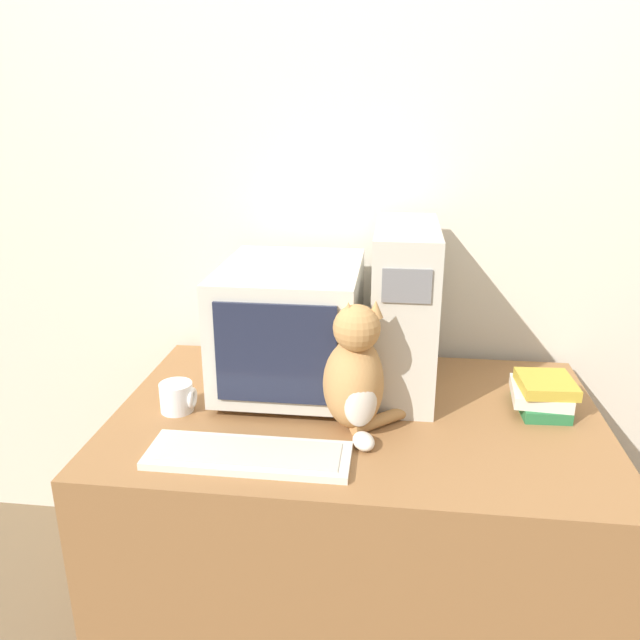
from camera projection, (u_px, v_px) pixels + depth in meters
wall_back at (371, 200)px, 1.98m from camera, size 7.00×0.05×2.50m
desk at (355, 526)px, 1.82m from camera, size 1.31×0.83×0.75m
crt_monitor at (291, 325)px, 1.79m from camera, size 0.39×0.48×0.37m
computer_tower at (404, 309)px, 1.77m from camera, size 0.17×0.44×0.48m
keyboard at (248, 455)px, 1.47m from camera, size 0.48×0.16×0.02m
cat at (355, 376)px, 1.57m from camera, size 0.25×0.28×0.35m
book_stack at (542, 394)px, 1.70m from camera, size 0.17×0.19×0.09m
pen at (207, 436)px, 1.56m from camera, size 0.14×0.02×0.01m
mug at (177, 397)px, 1.69m from camera, size 0.10×0.09×0.08m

